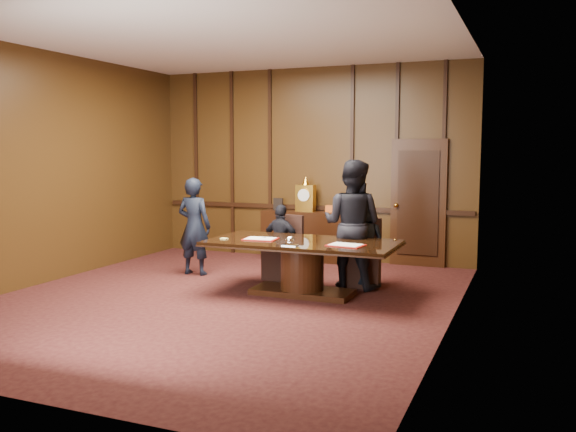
# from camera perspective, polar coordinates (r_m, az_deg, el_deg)

# --- Properties ---
(room) EXTENTS (7.00, 7.04, 3.50)m
(room) POSITION_cam_1_polar(r_m,az_deg,el_deg) (8.15, -5.60, 4.14)
(room) COLOR black
(room) RESTS_ON ground
(sideboard) EXTENTS (1.60, 0.45, 1.54)m
(sideboard) POSITION_cam_1_polar(r_m,az_deg,el_deg) (11.14, 1.66, -1.66)
(sideboard) COLOR black
(sideboard) RESTS_ON ground
(conference_table) EXTENTS (2.62, 1.32, 0.76)m
(conference_table) POSITION_cam_1_polar(r_m,az_deg,el_deg) (8.47, 1.34, -4.01)
(conference_table) COLOR black
(conference_table) RESTS_ON ground
(folder_left) EXTENTS (0.49, 0.37, 0.02)m
(folder_left) POSITION_cam_1_polar(r_m,az_deg,el_deg) (8.57, -2.58, -2.15)
(folder_left) COLOR #A4160F
(folder_left) RESTS_ON conference_table
(folder_right) EXTENTS (0.50, 0.39, 0.02)m
(folder_right) POSITION_cam_1_polar(r_m,az_deg,el_deg) (8.04, 5.43, -2.72)
(folder_right) COLOR #A4160F
(folder_right) RESTS_ON conference_table
(inkstand) EXTENTS (0.20, 0.14, 0.12)m
(inkstand) POSITION_cam_1_polar(r_m,az_deg,el_deg) (8.01, 0.20, -2.40)
(inkstand) COLOR white
(inkstand) RESTS_ON conference_table
(notepad) EXTENTS (0.11, 0.09, 0.01)m
(notepad) POSITION_cam_1_polar(r_m,az_deg,el_deg) (8.64, -5.99, -2.11)
(notepad) COLOR #FEED7C
(notepad) RESTS_ON conference_table
(chair_left) EXTENTS (0.57, 0.57, 0.99)m
(chair_left) POSITION_cam_1_polar(r_m,az_deg,el_deg) (9.55, -0.41, -4.17)
(chair_left) COLOR black
(chair_left) RESTS_ON ground
(chair_right) EXTENTS (0.55, 0.55, 0.99)m
(chair_right) POSITION_cam_1_polar(r_m,az_deg,el_deg) (9.14, 7.10, -4.69)
(chair_right) COLOR black
(chair_right) RESTS_ON ground
(signatory_left) EXTENTS (0.72, 0.39, 1.17)m
(signatory_left) POSITION_cam_1_polar(r_m,az_deg,el_deg) (9.43, -0.63, -2.48)
(signatory_left) COLOR black
(signatory_left) RESTS_ON ground
(signatory_right) EXTENTS (0.71, 0.54, 1.30)m
(signatory_right) POSITION_cam_1_polar(r_m,az_deg,el_deg) (9.00, 7.03, -2.54)
(signatory_right) COLOR black
(signatory_right) RESTS_ON ground
(witness_left) EXTENTS (0.58, 0.38, 1.57)m
(witness_left) POSITION_cam_1_polar(r_m,az_deg,el_deg) (9.92, -8.76, -0.96)
(witness_left) COLOR black
(witness_left) RESTS_ON ground
(witness_right) EXTENTS (0.99, 0.82, 1.87)m
(witness_right) POSITION_cam_1_polar(r_m,az_deg,el_deg) (8.91, 6.03, -0.76)
(witness_right) COLOR black
(witness_right) RESTS_ON ground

